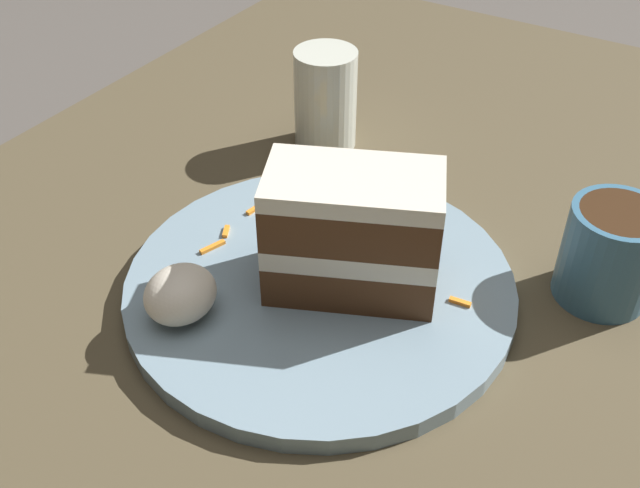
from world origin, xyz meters
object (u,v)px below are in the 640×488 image
at_px(plate, 320,286).
at_px(drinking_glass, 325,105).
at_px(orange_garnish, 300,195).
at_px(cream_dollop, 180,294).
at_px(coffee_mug, 610,251).
at_px(cake_slice, 352,232).

xyz_separation_m(plate, drinking_glass, (0.19, 0.11, 0.03)).
bearing_deg(orange_garnish, drinking_glass, 20.85).
distance_m(orange_garnish, drinking_glass, 0.12).
height_order(plate, orange_garnish, orange_garnish).
xyz_separation_m(cream_dollop, coffee_mug, (0.20, -0.25, 0.01)).
height_order(plate, cream_dollop, cream_dollop).
bearing_deg(orange_garnish, plate, -139.10).
height_order(plate, coffee_mug, coffee_mug).
distance_m(plate, cake_slice, 0.06).
xyz_separation_m(plate, cream_dollop, (-0.08, 0.07, 0.03)).
relative_size(cake_slice, coffee_mug, 1.80).
height_order(cake_slice, drinking_glass, cake_slice).
xyz_separation_m(cake_slice, orange_garnish, (0.07, 0.09, -0.05)).
bearing_deg(coffee_mug, drinking_glass, 74.93).
distance_m(cake_slice, coffee_mug, 0.20).
xyz_separation_m(cake_slice, drinking_glass, (0.19, 0.14, -0.02)).
distance_m(plate, orange_garnish, 0.11).
relative_size(cream_dollop, orange_garnish, 0.83).
height_order(drinking_glass, coffee_mug, drinking_glass).
height_order(orange_garnish, drinking_glass, drinking_glass).
bearing_deg(cake_slice, plate, -93.51).
distance_m(cake_slice, cream_dollop, 0.13).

